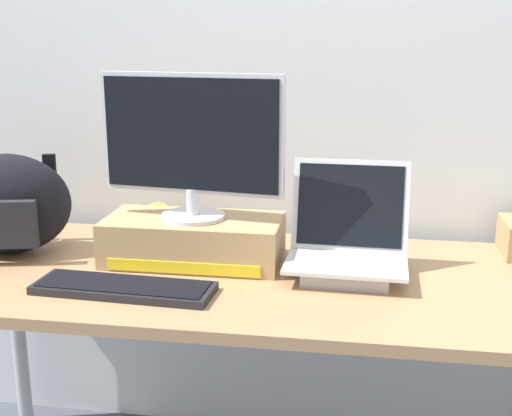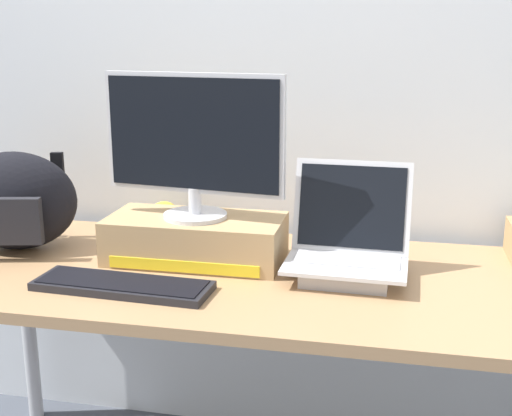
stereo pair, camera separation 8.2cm
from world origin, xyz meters
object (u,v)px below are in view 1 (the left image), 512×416
object	(u,v)px
desktop_monitor	(191,144)
messenger_backpack	(8,204)
external_keyboard	(124,288)
toner_box_yellow	(194,240)
plush_toy	(158,219)
open_laptop	(347,254)

from	to	relation	value
desktop_monitor	messenger_backpack	xyz separation A→B (m)	(-0.54, -0.01, -0.19)
desktop_monitor	external_keyboard	bearing A→B (deg)	-106.99
toner_box_yellow	desktop_monitor	distance (m)	0.27
desktop_monitor	plush_toy	distance (m)	0.40
desktop_monitor	messenger_backpack	bearing A→B (deg)	-171.52
toner_box_yellow	plush_toy	size ratio (longest dim) A/B	4.63
open_laptop	plush_toy	bearing A→B (deg)	157.78
toner_box_yellow	messenger_backpack	distance (m)	0.55
messenger_backpack	plush_toy	bearing A→B (deg)	19.46
toner_box_yellow	open_laptop	xyz separation A→B (m)	(0.43, -0.04, -0.01)
external_keyboard	open_laptop	bearing A→B (deg)	24.23
open_laptop	messenger_backpack	bearing A→B (deg)	179.82
open_laptop	plush_toy	xyz separation A→B (m)	(-0.60, 0.27, -0.00)
messenger_backpack	plush_toy	xyz separation A→B (m)	(0.37, 0.23, -0.09)
toner_box_yellow	open_laptop	world-z (taller)	open_laptop
external_keyboard	plush_toy	distance (m)	0.48
toner_box_yellow	plush_toy	world-z (taller)	toner_box_yellow
plush_toy	desktop_monitor	bearing A→B (deg)	-52.24
toner_box_yellow	external_keyboard	world-z (taller)	toner_box_yellow
desktop_monitor	open_laptop	bearing A→B (deg)	1.41
toner_box_yellow	desktop_monitor	size ratio (longest dim) A/B	0.95
desktop_monitor	plush_toy	xyz separation A→B (m)	(-0.17, 0.22, -0.28)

